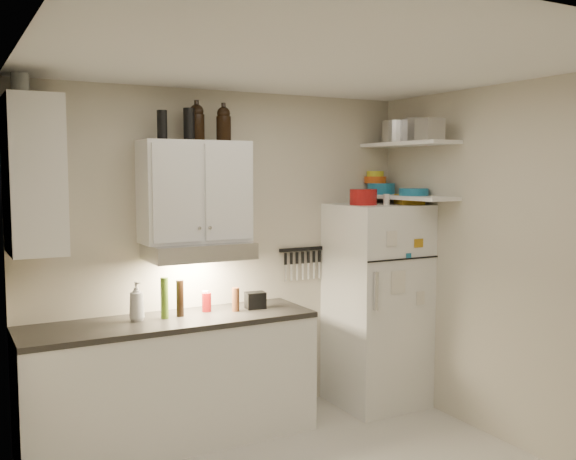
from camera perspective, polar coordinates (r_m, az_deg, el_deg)
ceiling at (r=3.79m, az=3.31°, el=14.87°), size 3.20×3.00×0.02m
back_wall at (r=5.12m, az=-5.73°, el=-2.36°), size 3.20×0.02×2.60m
left_wall at (r=3.26m, az=-21.78°, el=-7.10°), size 0.02×3.00×2.60m
right_wall at (r=4.83m, az=19.68°, el=-3.10°), size 0.02×3.00×2.60m
base_cabinet at (r=4.85m, az=-10.33°, el=-13.31°), size 2.10×0.60×0.88m
countertop at (r=4.72m, az=-10.42°, el=-8.01°), size 2.10×0.62×0.04m
upper_cabinet at (r=4.81m, az=-8.28°, el=3.39°), size 0.80×0.33×0.75m
side_cabinet at (r=4.40m, az=-21.69°, el=4.54°), size 0.33×0.55×1.00m
range_hood at (r=4.78m, az=-7.94°, el=-1.84°), size 0.76×0.46×0.12m
fridge at (r=5.51m, az=7.90°, el=-6.58°), size 0.70×0.68×1.70m
shelf_hi at (r=5.42m, az=10.66°, el=7.53°), size 0.30×0.95×0.03m
shelf_lo at (r=5.42m, az=10.58°, el=2.88°), size 0.30×0.95×0.03m
knife_strip at (r=5.41m, az=1.22°, el=-1.72°), size 0.42×0.02×0.03m
dutch_oven at (r=5.29m, az=6.71°, el=2.93°), size 0.29×0.29×0.13m
book_stack at (r=5.47m, az=10.72°, el=2.70°), size 0.27×0.30×0.08m
spice_jar at (r=5.36m, az=8.76°, el=2.71°), size 0.07×0.07×0.09m
stock_pot at (r=5.63m, az=9.69°, el=8.57°), size 0.33×0.33×0.19m
tin_a at (r=5.46m, az=11.35°, el=8.68°), size 0.25×0.24×0.20m
tin_b at (r=5.11m, az=12.50°, el=8.74°), size 0.17×0.17×0.17m
bowl_teal at (r=5.68m, az=8.28°, el=3.65°), size 0.24×0.24×0.10m
bowl_orange at (r=5.72m, az=7.77°, el=4.44°), size 0.19×0.19×0.06m
bowl_yellow at (r=5.72m, az=7.77°, el=4.97°), size 0.15×0.15×0.05m
plates at (r=5.39m, az=11.12°, el=3.33°), size 0.28×0.28×0.06m
growler_a at (r=4.83m, az=-8.12°, el=9.48°), size 0.15×0.15×0.27m
growler_b at (r=4.87m, az=-5.74°, el=9.40°), size 0.13×0.13×0.26m
thermos_a at (r=4.77m, az=-8.80°, el=9.28°), size 0.10×0.10×0.23m
thermos_b at (r=4.71m, az=-11.13°, el=9.15°), size 0.08×0.08×0.21m
side_jar at (r=4.51m, az=-22.72°, el=11.82°), size 0.15×0.15×0.15m
soap_bottle at (r=4.68m, az=-13.32°, el=-5.99°), size 0.14×0.14×0.31m
pepper_mill at (r=4.89m, az=-4.67°, el=-6.18°), size 0.06×0.06×0.18m
oil_bottle at (r=4.71m, az=-10.92°, el=-5.96°), size 0.07×0.07×0.30m
vinegar_bottle at (r=4.76m, az=-9.58°, el=-6.00°), size 0.06×0.06×0.27m
clear_bottle at (r=4.91m, az=-7.35°, el=-6.29°), size 0.06×0.06×0.16m
red_jar at (r=4.90m, az=-7.25°, el=-6.39°), size 0.09×0.09×0.14m
caddy at (r=4.98m, az=-2.92°, el=-6.25°), size 0.16×0.12×0.13m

